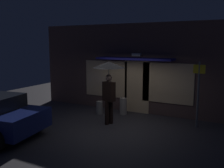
{
  "coord_description": "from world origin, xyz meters",
  "views": [
    {
      "loc": [
        4.11,
        -7.71,
        2.91
      ],
      "look_at": [
        -0.13,
        0.21,
        1.49
      ],
      "focal_mm": 41.2,
      "sensor_mm": 36.0,
      "label": 1
    }
  ],
  "objects_px": {
    "person_with_umbrella": "(109,75)",
    "street_sign_post": "(198,90)",
    "sidewalk_bollard_2": "(123,106)",
    "sidewalk_bollard": "(99,108)"
  },
  "relations": [
    {
      "from": "sidewalk_bollard",
      "to": "sidewalk_bollard_2",
      "type": "bearing_deg",
      "value": 25.21
    },
    {
      "from": "person_with_umbrella",
      "to": "sidewalk_bollard_2",
      "type": "height_order",
      "value": "person_with_umbrella"
    },
    {
      "from": "street_sign_post",
      "to": "sidewalk_bollard_2",
      "type": "distance_m",
      "value": 3.14
    },
    {
      "from": "person_with_umbrella",
      "to": "street_sign_post",
      "type": "bearing_deg",
      "value": 40.37
    },
    {
      "from": "sidewalk_bollard",
      "to": "street_sign_post",
      "type": "bearing_deg",
      "value": 2.61
    },
    {
      "from": "person_with_umbrella",
      "to": "street_sign_post",
      "type": "xyz_separation_m",
      "value": [
        2.88,
        1.16,
        -0.5
      ]
    },
    {
      "from": "person_with_umbrella",
      "to": "sidewalk_bollard",
      "type": "distance_m",
      "value": 2.08
    },
    {
      "from": "sidewalk_bollard_2",
      "to": "street_sign_post",
      "type": "bearing_deg",
      "value": -4.7
    },
    {
      "from": "person_with_umbrella",
      "to": "street_sign_post",
      "type": "relative_size",
      "value": 0.99
    },
    {
      "from": "street_sign_post",
      "to": "sidewalk_bollard_2",
      "type": "bearing_deg",
      "value": 175.3
    }
  ]
}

